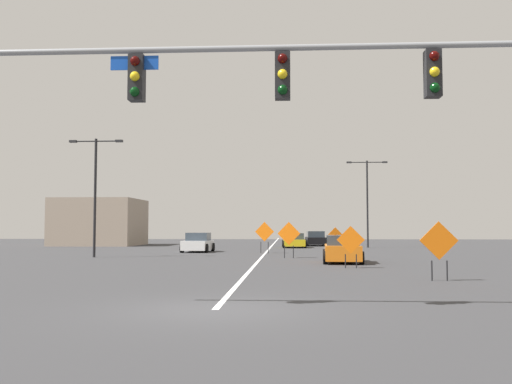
# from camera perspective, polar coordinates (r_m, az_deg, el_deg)

# --- Properties ---
(ground) EXTENTS (151.16, 151.16, 0.00)m
(ground) POSITION_cam_1_polar(r_m,az_deg,el_deg) (12.81, -4.11, -11.66)
(ground) COLOR #38383A
(road_centre_stripe) EXTENTS (0.16, 83.98, 0.01)m
(road_centre_stripe) POSITION_cam_1_polar(r_m,az_deg,el_deg) (54.62, 1.54, -5.45)
(road_centre_stripe) COLOR white
(road_centre_stripe) RESTS_ON ground
(traffic_signal_assembly) EXTENTS (13.33, 0.44, 6.31)m
(traffic_signal_assembly) POSITION_cam_1_polar(r_m,az_deg,el_deg) (13.02, 10.29, 9.93)
(traffic_signal_assembly) COLOR gray
(traffic_signal_assembly) RESTS_ON ground
(street_lamp_far_left) EXTENTS (3.32, 0.24, 7.24)m
(street_lamp_far_left) POSITION_cam_1_polar(r_m,az_deg,el_deg) (36.19, -15.76, 0.58)
(street_lamp_far_left) COLOR black
(street_lamp_far_left) RESTS_ON ground
(street_lamp_near_left) EXTENTS (3.65, 0.24, 7.85)m
(street_lamp_near_left) POSITION_cam_1_polar(r_m,az_deg,el_deg) (52.38, 11.05, -0.35)
(street_lamp_near_left) COLOR black
(street_lamp_near_left) RESTS_ON ground
(construction_sign_right_shoulder) EXTENTS (1.23, 0.20, 1.88)m
(construction_sign_right_shoulder) POSITION_cam_1_polar(r_m,az_deg,el_deg) (25.85, 9.44, -4.92)
(construction_sign_right_shoulder) COLOR orange
(construction_sign_right_shoulder) RESTS_ON ground
(construction_sign_right_lane) EXTENTS (1.31, 0.05, 2.02)m
(construction_sign_right_lane) POSITION_cam_1_polar(r_m,az_deg,el_deg) (20.44, 17.80, -4.90)
(construction_sign_right_lane) COLOR orange
(construction_sign_right_lane) RESTS_ON ground
(construction_sign_median_far) EXTENTS (1.35, 0.35, 2.14)m
(construction_sign_median_far) POSITION_cam_1_polar(r_m,az_deg,el_deg) (33.99, 3.30, -4.32)
(construction_sign_median_far) COLOR orange
(construction_sign_median_far) RESTS_ON ground
(construction_sign_median_near) EXTENTS (1.11, 0.18, 1.82)m
(construction_sign_median_near) POSITION_cam_1_polar(r_m,az_deg,el_deg) (40.97, 7.92, -4.44)
(construction_sign_median_near) COLOR orange
(construction_sign_median_near) RESTS_ON ground
(construction_sign_left_shoulder) EXTENTS (1.35, 0.36, 2.20)m
(construction_sign_left_shoulder) POSITION_cam_1_polar(r_m,az_deg,el_deg) (40.29, 0.85, -4.14)
(construction_sign_left_shoulder) COLOR orange
(construction_sign_left_shoulder) RESTS_ON ground
(car_yellow_distant) EXTENTS (2.17, 4.29, 1.30)m
(car_yellow_distant) POSITION_cam_1_polar(r_m,az_deg,el_deg) (51.64, 3.80, -4.86)
(car_yellow_distant) COLOR gold
(car_yellow_distant) RESTS_ON ground
(car_orange_mid) EXTENTS (2.18, 4.28, 1.41)m
(car_orange_mid) POSITION_cam_1_polar(r_m,az_deg,el_deg) (29.82, 8.62, -5.70)
(car_orange_mid) COLOR orange
(car_orange_mid) RESTS_ON ground
(car_white_passing) EXTENTS (2.13, 3.88, 1.42)m
(car_white_passing) POSITION_cam_1_polar(r_m,az_deg,el_deg) (42.47, -5.81, -5.11)
(car_white_passing) COLOR white
(car_white_passing) RESTS_ON ground
(car_black_far) EXTENTS (2.13, 4.36, 1.44)m
(car_black_far) POSITION_cam_1_polar(r_m,az_deg,el_deg) (56.81, 5.95, -4.68)
(car_black_far) COLOR black
(car_black_far) RESTS_ON ground
(roadside_building_west) EXTENTS (8.00, 8.05, 4.68)m
(roadside_building_west) POSITION_cam_1_polar(r_m,az_deg,el_deg) (60.24, -15.32, -2.93)
(roadside_building_west) COLOR gray
(roadside_building_west) RESTS_ON ground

